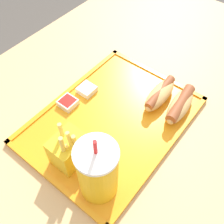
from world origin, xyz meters
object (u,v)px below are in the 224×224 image
Objects in this scene: soda_cup at (98,171)px; fries_carton at (69,149)px; sauce_cup_mayo at (87,89)px; hot_dog_near at (160,94)px; sauce_cup_ketchup at (68,102)px; hot_dog_far at (180,105)px.

soda_cup is 1.53× the size of fries_carton.
soda_cup reaches higher than sauce_cup_mayo.
hot_dog_near is at bearing -173.81° from soda_cup.
sauce_cup_mayo is 0.07m from sauce_cup_ketchup.
hot_dog_far is 3.17× the size of sauce_cup_ketchup.
sauce_cup_mayo is (0.10, -0.17, -0.01)m from hot_dog_near.
sauce_cup_ketchup is (-0.12, -0.21, -0.07)m from soda_cup.
hot_dog_near is 3.13× the size of sauce_cup_ketchup.
fries_carton is 2.78× the size of sauce_cup_mayo.
hot_dog_far is at bearing 90.00° from hot_dog_near.
hot_dog_near is at bearing 132.81° from sauce_cup_ketchup.
fries_carton is 0.21m from sauce_cup_mayo.
soda_cup is 1.34× the size of hot_dog_far.
soda_cup is 0.25m from sauce_cup_ketchup.
hot_dog_far is 1.14× the size of fries_carton.
fries_carton reaches higher than hot_dog_near.
soda_cup is 0.29m from hot_dog_near.
fries_carton is at bearing -12.87° from hot_dog_near.
soda_cup reaches higher than fries_carton.
hot_dog_far is at bearing 124.68° from sauce_cup_ketchup.
hot_dog_far is 3.17× the size of sauce_cup_mayo.
soda_cup reaches higher than hot_dog_far.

